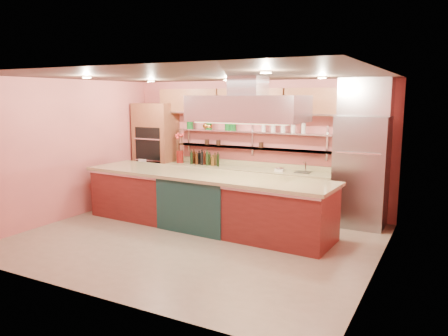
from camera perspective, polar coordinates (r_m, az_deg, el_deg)
The scene contains 21 objects.
floor at distance 7.75m, azimuth -3.65°, elevation -9.26°, with size 6.00×5.00×0.02m, color gray.
ceiling at distance 7.35m, azimuth -3.89°, elevation 11.97°, with size 6.00×5.00×0.02m, color black.
wall_back at distance 9.62m, azimuth 4.08°, elevation 3.00°, with size 6.00×0.04×2.80m, color #CA635F.
wall_front at distance 5.49m, azimuth -17.62°, elevation -2.24°, with size 6.00×0.04×2.80m, color #CA635F.
wall_left at distance 9.34m, azimuth -19.64°, elevation 2.29°, with size 0.04×5.00×2.80m, color #CA635F.
wall_right at distance 6.39m, azimuth 19.77°, elevation -0.75°, with size 0.04×5.00×2.80m, color #CA635F.
oven_stack at distance 10.61m, azimuth -8.84°, elevation 2.14°, with size 0.95×0.64×2.30m, color brown.
refrigerator at distance 8.64m, azimuth 17.46°, elevation -0.48°, with size 0.95×0.72×2.10m, color gray.
back_counter at distance 9.52m, azimuth 3.01°, elevation -2.76°, with size 3.84×0.64×0.93m, color tan.
wall_shelf_lower at distance 9.53m, azimuth 3.49°, elevation 2.64°, with size 3.60×0.26×0.03m, color silver.
wall_shelf_upper at distance 9.49m, azimuth 3.51°, elevation 4.74°, with size 3.60×0.26×0.03m, color silver.
upper_cabinets at distance 9.40m, azimuth 3.70°, elevation 8.66°, with size 4.60×0.36×0.55m, color brown.
range_hood at distance 7.64m, azimuth 3.15°, elevation 7.76°, with size 2.00×1.00×0.45m, color silver.
ceiling_downlights at distance 7.52m, azimuth -3.06°, elevation 11.69°, with size 4.00×2.80×0.02m, color #FFE5A5.
island at distance 8.29m, azimuth -2.63°, elevation -4.26°, with size 4.91×1.07×1.02m, color maroon.
flower_vase at distance 10.20m, azimuth -5.77°, elevation 1.49°, with size 0.16×0.16×0.29m, color #61120E.
oil_bottle_cluster at distance 9.83m, azimuth -2.41°, elevation 1.16°, with size 0.81×0.23×0.26m, color black.
kitchen_scale at distance 9.09m, azimuth 7.28°, elevation -0.10°, with size 0.18×0.13×0.10m, color silver.
bar_faucet at distance 9.01m, azimuth 10.62°, elevation 0.11°, with size 0.03×0.03×0.22m, color white.
copper_kettle at distance 9.99m, azimuth -2.23°, elevation 5.52°, with size 0.20×0.20×0.16m, color #BC712B.
green_canister at distance 9.67m, azimuth 1.18°, elevation 5.41°, with size 0.14×0.14×0.16m, color #114F1A.
Camera 1 is at (3.87, -6.25, 2.46)m, focal length 35.00 mm.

